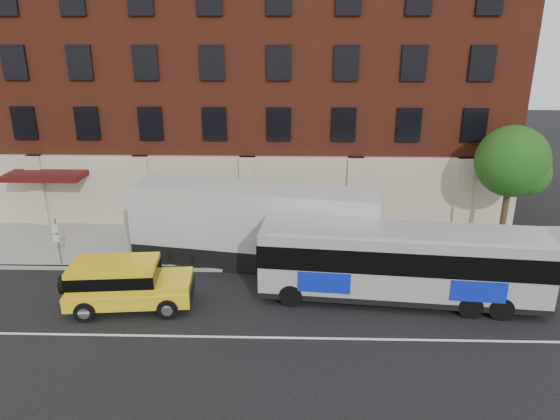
{
  "coord_description": "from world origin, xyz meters",
  "views": [
    {
      "loc": [
        2.57,
        -15.66,
        10.64
      ],
      "look_at": [
        1.98,
        5.5,
        3.25
      ],
      "focal_mm": 32.71,
      "sensor_mm": 36.0,
      "label": 1
    }
  ],
  "objects_px": {
    "city_bus": "(401,261)",
    "yellow_suv": "(124,282)",
    "sign_pole": "(57,240)",
    "shipping_container": "(254,227)",
    "street_tree": "(513,164)"
  },
  "relations": [
    {
      "from": "city_bus",
      "to": "yellow_suv",
      "type": "bearing_deg",
      "value": -175.18
    },
    {
      "from": "sign_pole",
      "to": "city_bus",
      "type": "xyz_separation_m",
      "value": [
        15.51,
        -2.63,
        0.3
      ]
    },
    {
      "from": "city_bus",
      "to": "yellow_suv",
      "type": "height_order",
      "value": "city_bus"
    },
    {
      "from": "city_bus",
      "to": "shipping_container",
      "type": "relative_size",
      "value": 0.99
    },
    {
      "from": "street_tree",
      "to": "shipping_container",
      "type": "bearing_deg",
      "value": -168.18
    },
    {
      "from": "sign_pole",
      "to": "yellow_suv",
      "type": "xyz_separation_m",
      "value": [
        4.26,
        -3.58,
        -0.31
      ]
    },
    {
      "from": "shipping_container",
      "to": "city_bus",
      "type": "bearing_deg",
      "value": -27.59
    },
    {
      "from": "shipping_container",
      "to": "street_tree",
      "type": "bearing_deg",
      "value": 11.82
    },
    {
      "from": "street_tree",
      "to": "shipping_container",
      "type": "height_order",
      "value": "street_tree"
    },
    {
      "from": "yellow_suv",
      "to": "shipping_container",
      "type": "bearing_deg",
      "value": 40.47
    },
    {
      "from": "street_tree",
      "to": "yellow_suv",
      "type": "distance_m",
      "value": 19.36
    },
    {
      "from": "city_bus",
      "to": "shipping_container",
      "type": "height_order",
      "value": "shipping_container"
    },
    {
      "from": "sign_pole",
      "to": "yellow_suv",
      "type": "relative_size",
      "value": 0.47
    },
    {
      "from": "street_tree",
      "to": "sign_pole",
      "type": "bearing_deg",
      "value": -171.39
    },
    {
      "from": "sign_pole",
      "to": "shipping_container",
      "type": "distance_m",
      "value": 9.25
    }
  ]
}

